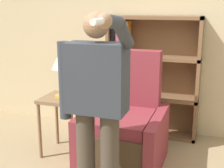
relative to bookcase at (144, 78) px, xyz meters
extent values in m
cube|color=beige|center=(0.17, 0.16, 0.67)|extent=(8.00, 0.06, 2.80)
cube|color=brown|center=(-0.44, -0.02, 0.02)|extent=(0.04, 0.28, 1.51)
cube|color=brown|center=(0.66, -0.02, 0.02)|extent=(0.04, 0.28, 1.51)
cube|color=brown|center=(0.11, 0.11, 0.02)|extent=(1.15, 0.01, 1.51)
cube|color=brown|center=(0.11, -0.02, -0.71)|extent=(1.15, 0.28, 0.04)
cube|color=brown|center=(0.11, -0.02, -0.23)|extent=(1.15, 0.28, 0.04)
cube|color=brown|center=(0.11, -0.02, 0.27)|extent=(1.15, 0.28, 0.04)
cube|color=brown|center=(0.11, -0.02, 0.76)|extent=(1.15, 0.28, 0.04)
cube|color=#BC4C56|center=(-0.39, -0.02, -0.50)|extent=(0.04, 0.23, 0.38)
cube|color=#337070|center=(-0.35, -0.02, -0.55)|extent=(0.04, 0.19, 0.29)
cube|color=#5B99A8|center=(-0.31, -0.02, -0.54)|extent=(0.03, 0.24, 0.30)
cube|color=purple|center=(-0.27, -0.02, -0.52)|extent=(0.03, 0.17, 0.33)
cube|color=purple|center=(-0.22, -0.02, -0.53)|extent=(0.06, 0.23, 0.31)
cube|color=black|center=(-0.40, -0.02, -0.05)|extent=(0.03, 0.20, 0.32)
cube|color=#238438|center=(-0.34, -0.02, -0.05)|extent=(0.06, 0.19, 0.32)
cube|color=#9E7A47|center=(-0.29, -0.02, 0.01)|extent=(0.04, 0.19, 0.43)
cube|color=gold|center=(-0.24, -0.02, -0.04)|extent=(0.05, 0.19, 0.34)
cube|color=white|center=(-0.20, -0.02, -0.07)|extent=(0.03, 0.21, 0.29)
cube|color=black|center=(-0.39, -0.02, 0.45)|extent=(0.05, 0.16, 0.32)
cube|color=#BC4C56|center=(-0.33, -0.02, 0.46)|extent=(0.04, 0.16, 0.34)
cube|color=#337070|center=(-0.28, -0.02, 0.45)|extent=(0.04, 0.22, 0.31)
cube|color=orange|center=(-0.22, -0.02, 0.50)|extent=(0.06, 0.16, 0.41)
cube|color=#4C3823|center=(0.00, -0.93, -0.51)|extent=(0.60, 0.78, 0.45)
cube|color=maroon|center=(0.00, -0.97, -0.23)|extent=(0.56, 0.66, 0.12)
cube|color=maroon|center=(0.00, -0.58, -0.04)|extent=(0.60, 0.16, 0.95)
cube|color=maroon|center=(-0.35, -0.93, -0.44)|extent=(0.10, 0.86, 0.59)
cube|color=maroon|center=(0.36, -0.93, -0.44)|extent=(0.10, 0.86, 0.59)
cylinder|color=#473D33|center=(-0.10, -1.66, -0.32)|extent=(0.15, 0.15, 0.83)
cylinder|color=#473D33|center=(0.11, -1.66, -0.32)|extent=(0.15, 0.15, 0.83)
cube|color=#333842|center=(0.01, -1.66, 0.37)|extent=(0.46, 0.24, 0.53)
sphere|color=#997051|center=(0.01, -1.66, 0.76)|extent=(0.19, 0.19, 0.19)
cylinder|color=#333842|center=(-0.27, -1.66, 0.32)|extent=(0.09, 0.09, 0.62)
cylinder|color=#333842|center=(0.25, -1.77, 0.71)|extent=(0.09, 0.28, 0.23)
cylinder|color=#333842|center=(0.25, -2.01, 0.80)|extent=(0.08, 0.27, 0.10)
sphere|color=#997051|center=(0.25, -2.14, 0.82)|extent=(0.09, 0.09, 0.09)
cylinder|color=white|center=(0.25, -2.24, 0.82)|extent=(0.04, 0.15, 0.04)
cube|color=#846647|center=(-0.71, -0.87, -0.09)|extent=(0.44, 0.44, 0.04)
cylinder|color=#846647|center=(-0.90, -1.06, -0.42)|extent=(0.04, 0.04, 0.62)
cylinder|color=#846647|center=(-0.51, -1.06, -0.42)|extent=(0.04, 0.04, 0.62)
cylinder|color=#846647|center=(-0.90, -0.68, -0.42)|extent=(0.04, 0.04, 0.62)
cylinder|color=#846647|center=(-0.51, -0.68, -0.42)|extent=(0.04, 0.04, 0.62)
cylinder|color=gold|center=(-0.71, -0.87, -0.06)|extent=(0.16, 0.16, 0.02)
cylinder|color=gold|center=(-0.71, -0.87, 0.09)|extent=(0.04, 0.04, 0.29)
cone|color=beige|center=(-0.71, -0.87, 0.34)|extent=(0.21, 0.21, 0.21)
camera|label=1|loc=(0.84, -3.78, 0.90)|focal=50.00mm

